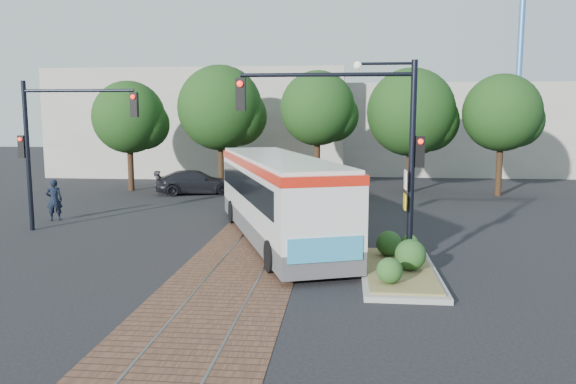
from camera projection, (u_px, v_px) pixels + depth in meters
The scene contains 11 objects.
ground at pixel (244, 262), 17.99m from camera, with size 120.00×120.00×0.00m, color black.
trackbed at pixel (263, 235), 21.93m from camera, with size 3.60×40.00×0.02m.
tree_row at pixel (313, 111), 33.38m from camera, with size 26.40×5.60×7.67m.
warehouses at pixel (301, 125), 45.84m from camera, with size 40.00×13.00×8.00m.
crane at pixel (521, 41), 48.16m from camera, with size 8.00×0.50×18.00m.
city_bus at pixel (278, 194), 20.88m from camera, with size 6.32×11.89×3.15m.
traffic_island at pixel (399, 263), 16.57m from camera, with size 2.20×5.20×1.13m.
signal_pole_main at pixel (369, 133), 16.23m from camera, with size 5.49×0.46×6.00m.
signal_pole_left at pixel (53, 135), 22.25m from camera, with size 4.99×0.34×6.00m.
officer at pixel (54, 200), 24.82m from camera, with size 0.67×0.44×1.85m, color black.
parked_car at pixel (196, 182), 33.19m from camera, with size 1.95×4.81×1.39m, color black.
Camera 1 is at (3.20, -17.27, 4.69)m, focal length 35.00 mm.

